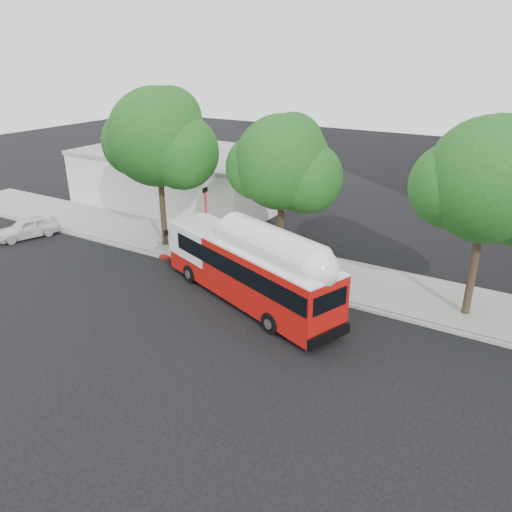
# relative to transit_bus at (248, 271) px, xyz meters

# --- Properties ---
(ground) EXTENTS (120.00, 120.00, 0.00)m
(ground) POSITION_rel_transit_bus_xyz_m (0.50, -1.81, -1.63)
(ground) COLOR black
(ground) RESTS_ON ground
(sidewalk) EXTENTS (60.00, 5.00, 0.15)m
(sidewalk) POSITION_rel_transit_bus_xyz_m (0.50, 4.69, -1.55)
(sidewalk) COLOR gray
(sidewalk) RESTS_ON ground
(curb_strip) EXTENTS (60.00, 0.30, 0.15)m
(curb_strip) POSITION_rel_transit_bus_xyz_m (0.50, 2.09, -1.55)
(curb_strip) COLOR gray
(curb_strip) RESTS_ON ground
(red_curb_segment) EXTENTS (10.00, 0.32, 0.16)m
(red_curb_segment) POSITION_rel_transit_bus_xyz_m (-2.50, 2.09, -1.55)
(red_curb_segment) COLOR maroon
(red_curb_segment) RESTS_ON ground
(street_tree_left) EXTENTS (6.67, 5.80, 9.74)m
(street_tree_left) POSITION_rel_transit_bus_xyz_m (-8.03, 3.75, 4.97)
(street_tree_left) COLOR #2D2116
(street_tree_left) RESTS_ON ground
(street_tree_mid) EXTENTS (5.75, 5.00, 8.62)m
(street_tree_mid) POSITION_rel_transit_bus_xyz_m (-0.09, 4.25, 4.28)
(street_tree_mid) COLOR #2D2116
(street_tree_mid) RESTS_ON ground
(street_tree_right) EXTENTS (6.21, 5.40, 9.18)m
(street_tree_right) POSITION_rel_transit_bus_xyz_m (9.94, 4.05, 4.63)
(street_tree_right) COLOR #2D2116
(street_tree_right) RESTS_ON ground
(low_commercial_bldg) EXTENTS (16.20, 10.20, 4.25)m
(low_commercial_bldg) POSITION_rel_transit_bus_xyz_m (-13.50, 12.19, 0.52)
(low_commercial_bldg) COLOR silver
(low_commercial_bldg) RESTS_ON ground
(transit_bus) EXTENTS (11.76, 6.06, 3.49)m
(transit_bus) POSITION_rel_transit_bus_xyz_m (0.00, 0.00, 0.00)
(transit_bus) COLOR #B3110C
(transit_bus) RESTS_ON ground
(parked_car) EXTENTS (4.27, 2.85, 1.35)m
(parked_car) POSITION_rel_transit_bus_xyz_m (-17.37, 0.28, -0.95)
(parked_car) COLOR silver
(parked_car) RESTS_ON ground
(signal_pole) EXTENTS (0.13, 0.43, 4.52)m
(signal_pole) POSITION_rel_transit_bus_xyz_m (-4.58, 2.88, 0.69)
(signal_pole) COLOR red
(signal_pole) RESTS_ON ground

